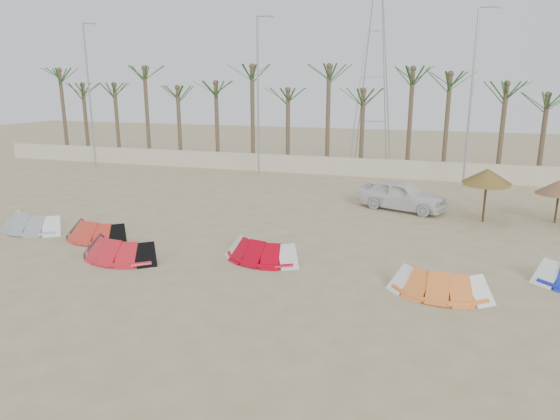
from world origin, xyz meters
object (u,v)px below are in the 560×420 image
(kite_red_right, at_px, (263,248))
(parasol_left, at_px, (487,178))
(parasol_mid, at_px, (487,176))
(car, at_px, (402,195))
(kite_red_mid, at_px, (123,247))
(kite_grey, at_px, (35,221))
(parasol_right, at_px, (560,187))
(kite_red_left, at_px, (99,229))
(kite_orange, at_px, (440,280))

(kite_red_right, relative_size, parasol_left, 1.32)
(parasol_mid, height_order, car, parasol_mid)
(parasol_left, bearing_deg, kite_red_mid, -144.86)
(kite_grey, height_order, car, car)
(kite_grey, bearing_deg, kite_red_right, -2.93)
(parasol_mid, xyz_separation_m, parasol_right, (3.24, 0.07, -0.38))
(parasol_left, xyz_separation_m, parasol_right, (3.30, 0.81, -0.38))
(kite_grey, bearing_deg, kite_red_left, -4.54)
(kite_red_right, bearing_deg, kite_red_left, 177.86)
(kite_red_mid, xyz_separation_m, kite_orange, (11.69, 0.16, -0.00))
(parasol_left, distance_m, parasol_right, 3.42)
(kite_grey, distance_m, kite_red_mid, 6.43)
(kite_orange, bearing_deg, kite_grey, 173.92)
(kite_red_mid, relative_size, kite_red_right, 1.02)
(kite_orange, bearing_deg, kite_red_right, 168.53)
(kite_red_right, distance_m, parasol_left, 11.91)
(kite_orange, bearing_deg, car, 100.26)
(kite_orange, height_order, parasol_right, parasol_right)
(parasol_right, relative_size, car, 0.46)
(kite_red_right, bearing_deg, kite_grey, 177.07)
(kite_grey, xyz_separation_m, car, (15.84, 8.85, 0.36))
(kite_red_mid, height_order, parasol_mid, parasol_mid)
(parasol_mid, bearing_deg, kite_red_left, -151.89)
(kite_red_left, bearing_deg, kite_orange, -6.48)
(parasol_left, xyz_separation_m, parasol_mid, (0.06, 0.74, -0.00))
(kite_orange, xyz_separation_m, parasol_mid, (2.07, 10.23, 1.73))
(parasol_mid, relative_size, parasol_right, 1.18)
(parasol_mid, distance_m, car, 4.27)
(kite_orange, relative_size, parasol_left, 1.28)
(kite_red_left, bearing_deg, kite_red_mid, -36.39)
(kite_red_right, relative_size, parasol_mid, 1.33)
(parasol_mid, bearing_deg, kite_red_mid, -142.96)
(parasol_right, bearing_deg, car, 176.42)
(kite_grey, distance_m, car, 18.15)
(kite_red_right, xyz_separation_m, parasol_left, (8.49, 8.17, 1.73))
(kite_orange, height_order, car, car)
(kite_red_left, distance_m, car, 15.20)
(parasol_mid, bearing_deg, parasol_left, -94.78)
(parasol_mid, bearing_deg, kite_grey, -157.24)
(kite_grey, distance_m, kite_orange, 17.89)
(kite_red_mid, height_order, kite_red_right, same)
(kite_red_mid, bearing_deg, kite_red_right, 15.82)
(kite_red_right, bearing_deg, parasol_right, 37.27)
(kite_red_mid, distance_m, parasol_left, 16.84)
(kite_grey, relative_size, parasol_left, 1.37)
(kite_red_left, xyz_separation_m, parasol_mid, (16.15, 8.63, 1.73))
(kite_red_left, bearing_deg, car, 37.02)
(kite_red_mid, relative_size, kite_orange, 1.06)
(kite_orange, height_order, parasol_left, parasol_left)
(parasol_right, bearing_deg, kite_orange, -117.30)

